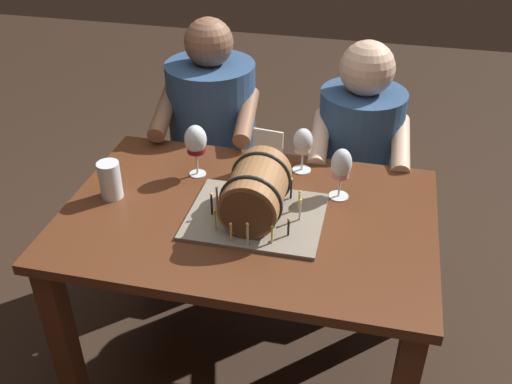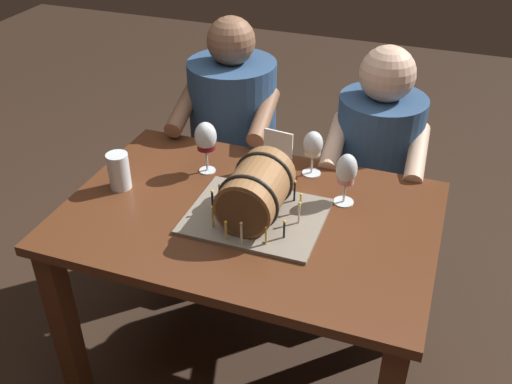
{
  "view_description": "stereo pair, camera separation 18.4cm",
  "coord_description": "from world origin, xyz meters",
  "px_view_note": "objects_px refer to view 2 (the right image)",
  "views": [
    {
      "loc": [
        0.38,
        -1.51,
        1.88
      ],
      "look_at": [
        0.03,
        -0.02,
        0.86
      ],
      "focal_mm": 41.02,
      "sensor_mm": 36.0,
      "label": 1
    },
    {
      "loc": [
        0.55,
        -1.46,
        1.88
      ],
      "look_at": [
        0.03,
        -0.02,
        0.86
      ],
      "focal_mm": 41.02,
      "sensor_mm": 36.0,
      "label": 2
    }
  ],
  "objects_px": {
    "wine_glass_white": "(313,146)",
    "menu_card": "(278,151)",
    "barrel_cake": "(256,195)",
    "wine_glass_rose": "(346,172)",
    "beer_pint": "(119,172)",
    "person_seated_right": "(373,187)",
    "dining_table": "(249,243)",
    "person_seated_left": "(234,155)",
    "wine_glass_red": "(206,138)"
  },
  "relations": [
    {
      "from": "barrel_cake",
      "to": "beer_pint",
      "type": "xyz_separation_m",
      "value": [
        -0.51,
        0.01,
        -0.03
      ]
    },
    {
      "from": "menu_card",
      "to": "person_seated_right",
      "type": "distance_m",
      "value": 0.56
    },
    {
      "from": "barrel_cake",
      "to": "person_seated_left",
      "type": "distance_m",
      "value": 0.8
    },
    {
      "from": "wine_glass_rose",
      "to": "wine_glass_white",
      "type": "relative_size",
      "value": 1.09
    },
    {
      "from": "wine_glass_white",
      "to": "menu_card",
      "type": "bearing_deg",
      "value": -169.94
    },
    {
      "from": "wine_glass_rose",
      "to": "person_seated_right",
      "type": "bearing_deg",
      "value": 85.79
    },
    {
      "from": "wine_glass_rose",
      "to": "wine_glass_red",
      "type": "xyz_separation_m",
      "value": [
        -0.51,
        0.03,
        0.01
      ]
    },
    {
      "from": "wine_glass_red",
      "to": "wine_glass_rose",
      "type": "bearing_deg",
      "value": -3.34
    },
    {
      "from": "barrel_cake",
      "to": "wine_glass_rose",
      "type": "bearing_deg",
      "value": 36.52
    },
    {
      "from": "menu_card",
      "to": "person_seated_left",
      "type": "relative_size",
      "value": 0.13
    },
    {
      "from": "person_seated_right",
      "to": "wine_glass_white",
      "type": "bearing_deg",
      "value": -118.83
    },
    {
      "from": "dining_table",
      "to": "wine_glass_rose",
      "type": "xyz_separation_m",
      "value": [
        0.28,
        0.16,
        0.25
      ]
    },
    {
      "from": "dining_table",
      "to": "person_seated_right",
      "type": "relative_size",
      "value": 1.06
    },
    {
      "from": "dining_table",
      "to": "wine_glass_white",
      "type": "distance_m",
      "value": 0.41
    },
    {
      "from": "barrel_cake",
      "to": "person_seated_left",
      "type": "height_order",
      "value": "person_seated_left"
    },
    {
      "from": "barrel_cake",
      "to": "menu_card",
      "type": "bearing_deg",
      "value": 94.84
    },
    {
      "from": "beer_pint",
      "to": "person_seated_left",
      "type": "relative_size",
      "value": 0.11
    },
    {
      "from": "wine_glass_white",
      "to": "person_seated_left",
      "type": "height_order",
      "value": "person_seated_left"
    },
    {
      "from": "wine_glass_white",
      "to": "person_seated_right",
      "type": "bearing_deg",
      "value": 61.17
    },
    {
      "from": "dining_table",
      "to": "beer_pint",
      "type": "xyz_separation_m",
      "value": [
        -0.47,
        -0.01,
        0.19
      ]
    },
    {
      "from": "menu_card",
      "to": "person_seated_right",
      "type": "xyz_separation_m",
      "value": [
        0.31,
        0.36,
        -0.31
      ]
    },
    {
      "from": "wine_glass_red",
      "to": "wine_glass_white",
      "type": "relative_size",
      "value": 1.16
    },
    {
      "from": "person_seated_left",
      "to": "wine_glass_rose",
      "type": "bearing_deg",
      "value": -39.0
    },
    {
      "from": "person_seated_right",
      "to": "dining_table",
      "type": "bearing_deg",
      "value": -116.06
    },
    {
      "from": "wine_glass_red",
      "to": "beer_pint",
      "type": "bearing_deg",
      "value": -139.99
    },
    {
      "from": "person_seated_left",
      "to": "person_seated_right",
      "type": "relative_size",
      "value": 1.04
    },
    {
      "from": "person_seated_left",
      "to": "menu_card",
      "type": "bearing_deg",
      "value": -48.33
    },
    {
      "from": "wine_glass_red",
      "to": "person_seated_right",
      "type": "xyz_separation_m",
      "value": [
        0.55,
        0.45,
        -0.36
      ]
    },
    {
      "from": "dining_table",
      "to": "barrel_cake",
      "type": "bearing_deg",
      "value": -31.84
    },
    {
      "from": "beer_pint",
      "to": "wine_glass_white",
      "type": "bearing_deg",
      "value": 27.5
    },
    {
      "from": "dining_table",
      "to": "beer_pint",
      "type": "distance_m",
      "value": 0.51
    },
    {
      "from": "barrel_cake",
      "to": "wine_glass_white",
      "type": "relative_size",
      "value": 2.55
    },
    {
      "from": "wine_glass_red",
      "to": "menu_card",
      "type": "bearing_deg",
      "value": 20.61
    },
    {
      "from": "wine_glass_red",
      "to": "person_seated_left",
      "type": "height_order",
      "value": "person_seated_left"
    },
    {
      "from": "beer_pint",
      "to": "menu_card",
      "type": "relative_size",
      "value": 0.82
    },
    {
      "from": "dining_table",
      "to": "person_seated_left",
      "type": "bearing_deg",
      "value": 116.02
    },
    {
      "from": "beer_pint",
      "to": "person_seated_left",
      "type": "height_order",
      "value": "person_seated_left"
    },
    {
      "from": "wine_glass_rose",
      "to": "wine_glass_white",
      "type": "height_order",
      "value": "wine_glass_rose"
    },
    {
      "from": "wine_glass_red",
      "to": "person_seated_left",
      "type": "bearing_deg",
      "value": 100.1
    },
    {
      "from": "wine_glass_rose",
      "to": "beer_pint",
      "type": "xyz_separation_m",
      "value": [
        -0.75,
        -0.17,
        -0.06
      ]
    },
    {
      "from": "wine_glass_rose",
      "to": "wine_glass_white",
      "type": "bearing_deg",
      "value": 136.72
    },
    {
      "from": "wine_glass_rose",
      "to": "menu_card",
      "type": "distance_m",
      "value": 0.3
    },
    {
      "from": "dining_table",
      "to": "wine_glass_rose",
      "type": "distance_m",
      "value": 0.41
    },
    {
      "from": "person_seated_left",
      "to": "person_seated_right",
      "type": "height_order",
      "value": "person_seated_left"
    },
    {
      "from": "wine_glass_white",
      "to": "beer_pint",
      "type": "xyz_separation_m",
      "value": [
        -0.6,
        -0.31,
        -0.05
      ]
    },
    {
      "from": "wine_glass_white",
      "to": "barrel_cake",
      "type": "bearing_deg",
      "value": -106.52
    },
    {
      "from": "wine_glass_rose",
      "to": "wine_glass_red",
      "type": "bearing_deg",
      "value": 176.66
    },
    {
      "from": "beer_pint",
      "to": "menu_card",
      "type": "height_order",
      "value": "menu_card"
    },
    {
      "from": "beer_pint",
      "to": "person_seated_left",
      "type": "xyz_separation_m",
      "value": [
        0.16,
        0.65,
        -0.25
      ]
    },
    {
      "from": "wine_glass_white",
      "to": "menu_card",
      "type": "xyz_separation_m",
      "value": [
        -0.12,
        -0.02,
        -0.03
      ]
    }
  ]
}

